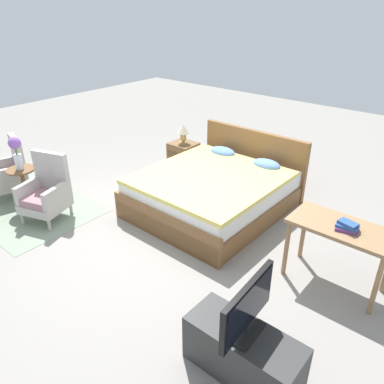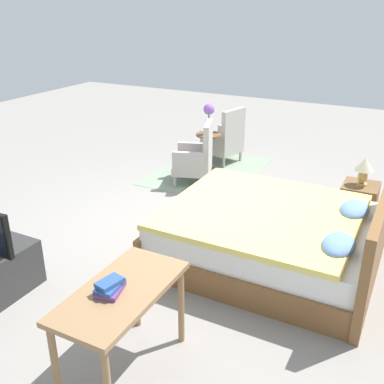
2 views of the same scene
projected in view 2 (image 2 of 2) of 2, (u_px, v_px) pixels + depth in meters
name	position (u px, v px, depth m)	size (l,w,h in m)	color
ground_plane	(189.00, 232.00, 5.33)	(16.00, 16.00, 0.00)	gray
floor_rug	(208.00, 171.00, 7.26)	(2.10, 1.50, 0.01)	gray
bed	(273.00, 236.00, 4.63)	(1.85, 2.15, 0.96)	brown
armchair_by_window_left	(225.00, 140.00, 7.52)	(0.66, 0.66, 0.92)	#ADA8A3
armchair_by_window_right	(196.00, 158.00, 6.66)	(0.69, 0.69, 0.92)	#ADA8A3
side_table	(208.00, 148.00, 7.11)	(0.40, 0.40, 0.62)	brown
flower_vase	(209.00, 116.00, 6.90)	(0.17, 0.17, 0.48)	silver
nightstand	(358.00, 206.00, 5.34)	(0.44, 0.41, 0.56)	brown
table_lamp	(364.00, 167.00, 5.15)	(0.22, 0.22, 0.33)	tan
vanity_desk	(122.00, 302.00, 3.11)	(1.04, 0.52, 0.72)	#8E6B47
book_stack	(110.00, 287.00, 3.02)	(0.24, 0.20, 0.09)	#66387A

